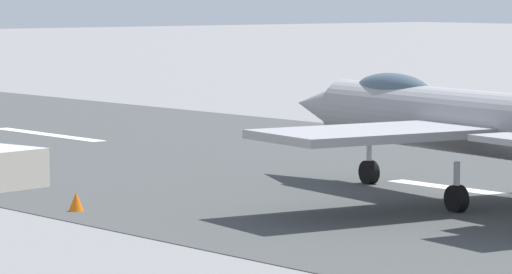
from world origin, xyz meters
The scene contains 4 objects.
ground_plane centered at (0.00, 0.00, 0.00)m, with size 400.00×400.00×0.00m, color slate.
runway_strip centered at (-0.02, 0.00, 0.01)m, with size 240.00×26.00×0.02m.
fighter_jet centered at (-0.45, 1.89, 2.41)m, with size 16.68×14.32×5.60m.
marker_cone_mid centered at (4.83, 11.76, 0.28)m, with size 0.44×0.44×0.55m, color orange.
Camera 1 is at (-31.23, 34.90, 6.03)m, focal length 108.90 mm.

